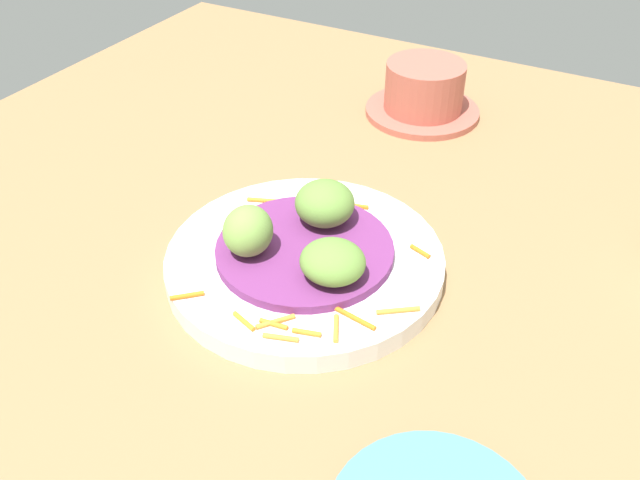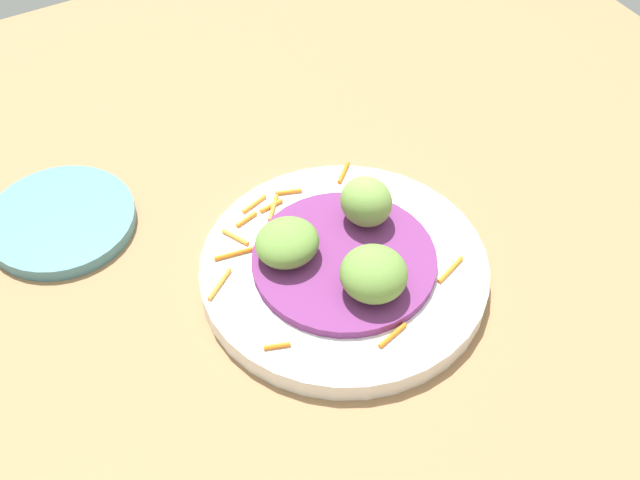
{
  "view_description": "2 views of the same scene",
  "coord_description": "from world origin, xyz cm",
  "views": [
    {
      "loc": [
        -41.1,
        -20.83,
        41.87
      ],
      "look_at": [
        -0.34,
        1.29,
        6.27
      ],
      "focal_mm": 38.39,
      "sensor_mm": 36.0,
      "label": 1
    },
    {
      "loc": [
        39.57,
        -21.63,
        57.91
      ],
      "look_at": [
        -1.14,
        1.29,
        6.74
      ],
      "focal_mm": 46.76,
      "sensor_mm": 36.0,
      "label": 2
    }
  ],
  "objects": [
    {
      "name": "guac_scoop_left",
      "position": [
        -2.93,
        6.89,
        6.95
      ],
      "size": [
        5.71,
        5.43,
        4.41
      ],
      "primitive_type": "ellipsoid",
      "rotation": [
        0.0,
        0.0,
        0.28
      ],
      "color": "#759E47",
      "rests_on": "cabbage_bed"
    },
    {
      "name": "carrot_garnish",
      "position": [
        -4.23,
        0.16,
        4.11
      ],
      "size": [
        19.86,
        20.98,
        0.4
      ],
      "color": "orange",
      "rests_on": "main_plate"
    },
    {
      "name": "cabbage_bed",
      "position": [
        -0.43,
        3.02,
        4.33
      ],
      "size": [
        15.82,
        15.82,
        0.84
      ],
      "primitive_type": "cylinder",
      "color": "#702D6B",
      "rests_on": "main_plate"
    },
    {
      "name": "guac_scoop_center",
      "position": [
        -2.54,
        -1.08,
        6.37
      ],
      "size": [
        5.88,
        6.15,
        3.25
      ],
      "primitive_type": "ellipsoid",
      "rotation": [
        0.0,
        0.0,
        1.7
      ],
      "color": "olive",
      "rests_on": "cabbage_bed"
    },
    {
      "name": "terracotta_bowl",
      "position": [
        33.65,
        5.12,
        4.98
      ],
      "size": [
        14.21,
        14.21,
        6.67
      ],
      "color": "#B75B4C",
      "rests_on": "table_surface"
    },
    {
      "name": "guac_scoop_right",
      "position": [
        4.17,
        3.25,
        6.73
      ],
      "size": [
        7.56,
        7.53,
        3.96
      ],
      "primitive_type": "ellipsoid",
      "rotation": [
        0.0,
        0.0,
        5.25
      ],
      "color": "olive",
      "rests_on": "cabbage_bed"
    },
    {
      "name": "table_surface",
      "position": [
        0.0,
        0.0,
        1.0
      ],
      "size": [
        110.0,
        110.0,
        2.0
      ],
      "primitive_type": "cube",
      "color": "#936D47",
      "rests_on": "ground"
    },
    {
      "name": "main_plate",
      "position": [
        -0.43,
        3.02,
        2.96
      ],
      "size": [
        24.85,
        24.85,
        1.91
      ],
      "primitive_type": "cylinder",
      "color": "white",
      "rests_on": "table_surface"
    }
  ]
}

